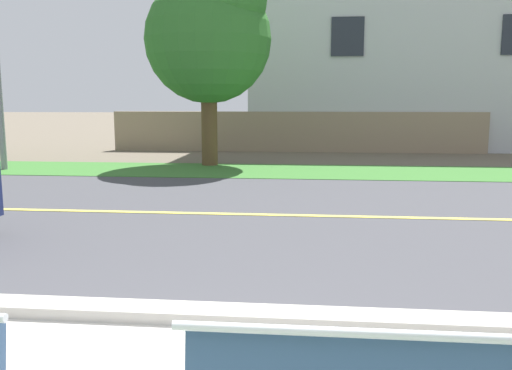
% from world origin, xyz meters
% --- Properties ---
extents(ground_plane, '(140.00, 140.00, 0.00)m').
position_xyz_m(ground_plane, '(0.00, 8.00, 0.00)').
color(ground_plane, '#665B4C').
extents(curb_edge, '(44.00, 0.30, 0.11)m').
position_xyz_m(curb_edge, '(0.00, 2.35, 0.06)').
color(curb_edge, '#ADA89E').
rests_on(curb_edge, ground_plane).
extents(street_asphalt, '(52.00, 8.00, 0.01)m').
position_xyz_m(street_asphalt, '(0.00, 6.50, 0.00)').
color(street_asphalt, '#424247').
rests_on(street_asphalt, ground_plane).
extents(road_centre_line, '(48.00, 0.14, 0.01)m').
position_xyz_m(road_centre_line, '(0.00, 6.50, 0.01)').
color(road_centre_line, '#E0CC4C').
rests_on(road_centre_line, ground_plane).
extents(far_verge_grass, '(48.00, 2.80, 0.02)m').
position_xyz_m(far_verge_grass, '(0.00, 11.83, 0.01)').
color(far_verge_grass, '#38702D').
rests_on(far_verge_grass, ground_plane).
extents(shade_tree_left, '(3.41, 3.41, 5.62)m').
position_xyz_m(shade_tree_left, '(-1.85, 12.85, 3.65)').
color(shade_tree_left, brown).
rests_on(shade_tree_left, ground_plane).
extents(garden_wall, '(13.00, 0.36, 1.40)m').
position_xyz_m(garden_wall, '(0.30, 17.22, 0.70)').
color(garden_wall, gray).
rests_on(garden_wall, ground_plane).
extents(house_across_street, '(13.38, 6.91, 7.74)m').
position_xyz_m(house_across_street, '(4.82, 20.42, 3.91)').
color(house_across_street, '#B7BCC1').
rests_on(house_across_street, ground_plane).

